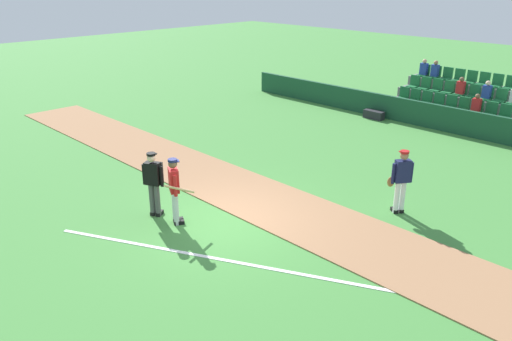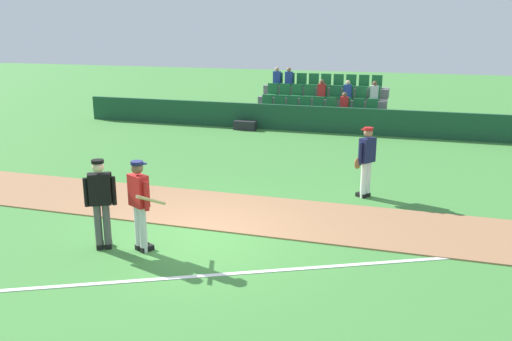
{
  "view_description": "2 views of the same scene",
  "coord_description": "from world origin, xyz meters",
  "views": [
    {
      "loc": [
        8.9,
        -7.58,
        6.03
      ],
      "look_at": [
        0.41,
        0.79,
        1.29
      ],
      "focal_mm": 35.25,
      "sensor_mm": 36.0,
      "label": 1
    },
    {
      "loc": [
        4.16,
        -9.39,
        4.18
      ],
      "look_at": [
        0.79,
        1.45,
        1.08
      ],
      "focal_mm": 37.88,
      "sensor_mm": 36.0,
      "label": 2
    }
  ],
  "objects": [
    {
      "name": "ground_plane",
      "position": [
        0.0,
        0.0,
        0.0
      ],
      "size": [
        80.0,
        80.0,
        0.0
      ],
      "primitive_type": "plane",
      "color": "#42843A"
    },
    {
      "name": "infield_dirt_path",
      "position": [
        0.0,
        1.62,
        0.01
      ],
      "size": [
        28.0,
        2.49,
        0.03
      ],
      "primitive_type": "cube",
      "color": "#9E704C",
      "rests_on": "ground"
    },
    {
      "name": "foul_line_chalk",
      "position": [
        3.0,
        -0.5,
        0.01
      ],
      "size": [
        10.77,
        5.47,
        0.01
      ],
      "primitive_type": "cube",
      "rotation": [
        0.0,
        0.0,
        0.47
      ],
      "color": "white",
      "rests_on": "ground"
    },
    {
      "name": "dugout_fence",
      "position": [
        0.0,
        11.57,
        0.51
      ],
      "size": [
        20.0,
        0.16,
        1.02
      ],
      "primitive_type": "cube",
      "color": "#19472D",
      "rests_on": "ground"
    },
    {
      "name": "stadium_bleachers",
      "position": [
        0.0,
        13.44,
        0.63
      ],
      "size": [
        5.55,
        2.95,
        2.3
      ],
      "color": "slate",
      "rests_on": "ground"
    },
    {
      "name": "batter_red_jersey",
      "position": [
        -0.73,
        -0.95,
        0.97
      ],
      "size": [
        0.64,
        0.79,
        1.76
      ],
      "color": "silver",
      "rests_on": "ground"
    },
    {
      "name": "umpire_home_plate",
      "position": [
        -1.49,
        -1.06,
        1.0
      ],
      "size": [
        0.54,
        0.45,
        1.76
      ],
      "color": "#4C4C4C",
      "rests_on": "ground"
    },
    {
      "name": "runner_navy_jersey",
      "position": [
        2.94,
        3.63,
        0.96
      ],
      "size": [
        0.51,
        0.56,
        1.76
      ],
      "color": "white",
      "rests_on": "ground"
    },
    {
      "name": "equipment_bag",
      "position": [
        -2.68,
        11.12,
        0.18
      ],
      "size": [
        0.9,
        0.36,
        0.36
      ],
      "primitive_type": "cube",
      "color": "#232328",
      "rests_on": "ground"
    }
  ]
}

